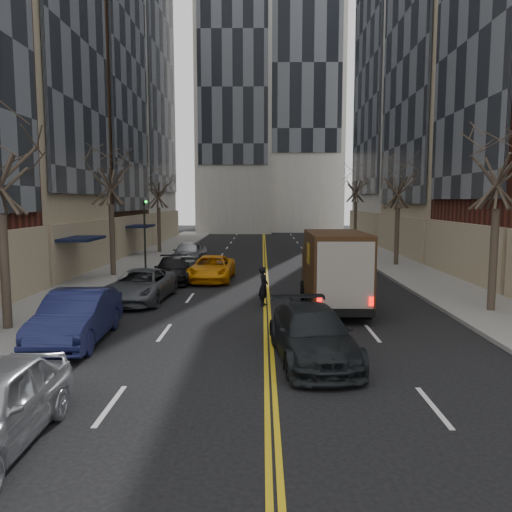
{
  "coord_description": "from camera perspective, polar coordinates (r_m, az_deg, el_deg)",
  "views": [
    {
      "loc": [
        -0.2,
        -8.37,
        4.44
      ],
      "look_at": [
        -0.45,
        11.61,
        2.2
      ],
      "focal_mm": 35.0,
      "sensor_mm": 36.0,
      "label": 1
    }
  ],
  "objects": [
    {
      "name": "taxi",
      "position": [
        27.72,
        -5.08,
        -1.42
      ],
      "size": [
        2.44,
        4.99,
        1.37
      ],
      "primitive_type": "imported",
      "rotation": [
        0.0,
        0.0,
        -0.03
      ],
      "color": "orange",
      "rests_on": "ground"
    },
    {
      "name": "tower_far_a",
      "position": [
        74.96,
        -2.48,
        26.33
      ],
      "size": [
        10.0,
        10.0,
        60.0
      ],
      "primitive_type": "cube",
      "color": "#B7B2A8",
      "rests_on": "ground"
    },
    {
      "name": "tree_rt_far",
      "position": [
        49.25,
        11.39,
        8.95
      ],
      "size": [
        3.2,
        3.2,
        9.11
      ],
      "color": "#382D23",
      "rests_on": "sidewalk_right"
    },
    {
      "name": "streetwall_left",
      "position": [
        43.87,
        -22.34,
        20.61
      ],
      "size": [
        14.0,
        49.5,
        36.0
      ],
      "color": "#562319",
      "rests_on": "ground"
    },
    {
      "name": "observer_sedan",
      "position": [
        14.13,
        6.47,
        -8.89
      ],
      "size": [
        2.54,
        5.18,
        1.45
      ],
      "rotation": [
        0.0,
        0.0,
        0.1
      ],
      "color": "black",
      "rests_on": "ground"
    },
    {
      "name": "parked_rt_a",
      "position": [
        32.61,
        10.64,
        -0.21
      ],
      "size": [
        1.83,
        4.65,
        1.51
      ],
      "primitive_type": "imported",
      "rotation": [
        0.0,
        0.0,
        -0.05
      ],
      "color": "#44454B",
      "rests_on": "ground"
    },
    {
      "name": "parked_lf_c",
      "position": [
        22.53,
        -13.06,
        -3.32
      ],
      "size": [
        2.62,
        5.17,
        1.4
      ],
      "primitive_type": "imported",
      "rotation": [
        0.0,
        0.0,
        -0.06
      ],
      "color": "#494C50",
      "rests_on": "ground"
    },
    {
      "name": "ground",
      "position": [
        9.48,
        2.0,
        -21.55
      ],
      "size": [
        160.0,
        160.0,
        0.0
      ],
      "primitive_type": "plane",
      "color": "black",
      "rests_on": "ground"
    },
    {
      "name": "ups_truck",
      "position": [
        20.44,
        8.93,
        -1.65
      ],
      "size": [
        2.41,
        5.83,
        3.19
      ],
      "rotation": [
        0.0,
        0.0,
        -0.0
      ],
      "color": "black",
      "rests_on": "ground"
    },
    {
      "name": "sidewalk_right",
      "position": [
        36.81,
        15.19,
        -0.64
      ],
      "size": [
        4.0,
        66.0,
        0.15
      ],
      "primitive_type": "cube",
      "color": "slate",
      "rests_on": "ground"
    },
    {
      "name": "parked_lf_d",
      "position": [
        27.46,
        -9.57,
        -1.6
      ],
      "size": [
        2.44,
        4.77,
        1.33
      ],
      "primitive_type": "imported",
      "rotation": [
        0.0,
        0.0,
        0.13
      ],
      "color": "black",
      "rests_on": "ground"
    },
    {
      "name": "parked_rt_b",
      "position": [
        36.85,
        9.2,
        0.69
      ],
      "size": [
        3.12,
        6.11,
        1.65
      ],
      "primitive_type": "imported",
      "rotation": [
        0.0,
        0.0,
        -0.07
      ],
      "color": "#ACB0B4",
      "rests_on": "ground"
    },
    {
      "name": "tree_lf_far",
      "position": [
        42.28,
        -11.13,
        8.43
      ],
      "size": [
        3.2,
        3.2,
        8.12
      ],
      "color": "#382D23",
      "rests_on": "sidewalk_left"
    },
    {
      "name": "tree_rt_near",
      "position": [
        21.45,
        26.05,
        11.15
      ],
      "size": [
        3.2,
        3.2,
        8.71
      ],
      "color": "#382D23",
      "rests_on": "sidewalk_right"
    },
    {
      "name": "tree_rt_mid",
      "position": [
        34.6,
        16.0,
        9.01
      ],
      "size": [
        3.2,
        3.2,
        8.32
      ],
      "color": "#382D23",
      "rests_on": "sidewalk_right"
    },
    {
      "name": "parked_lf_e",
      "position": [
        34.67,
        -7.67,
        0.35
      ],
      "size": [
        2.3,
        4.95,
        1.64
      ],
      "primitive_type": "imported",
      "rotation": [
        0.0,
        0.0,
        -0.08
      ],
      "color": "#989B9F",
      "rests_on": "ground"
    },
    {
      "name": "sidewalk_left",
      "position": [
        36.71,
        -13.15,
        -0.6
      ],
      "size": [
        4.0,
        66.0,
        0.15
      ],
      "primitive_type": "cube",
      "color": "slate",
      "rests_on": "ground"
    },
    {
      "name": "pedestrian",
      "position": [
        21.03,
        0.87,
        -3.49
      ],
      "size": [
        0.5,
        0.67,
        1.66
      ],
      "primitive_type": "imported",
      "rotation": [
        0.0,
        0.0,
        1.39
      ],
      "color": "black",
      "rests_on": "ground"
    },
    {
      "name": "streetwall_right",
      "position": [
        45.1,
        23.71,
        19.54
      ],
      "size": [
        12.26,
        49.0,
        34.0
      ],
      "color": "#4C301E",
      "rests_on": "ground"
    },
    {
      "name": "tree_lf_mid",
      "position": [
        29.72,
        -16.37,
        10.3
      ],
      "size": [
        3.2,
        3.2,
        8.91
      ],
      "color": "#382D23",
      "rests_on": "sidewalk_left"
    },
    {
      "name": "traffic_signal",
      "position": [
        31.25,
        -12.61,
        3.27
      ],
      "size": [
        0.29,
        0.26,
        4.7
      ],
      "color": "black",
      "rests_on": "sidewalk_left"
    },
    {
      "name": "parked_lf_b",
      "position": [
        16.65,
        -19.81,
        -6.58
      ],
      "size": [
        1.93,
        4.99,
        1.62
      ],
      "primitive_type": "imported",
      "rotation": [
        0.0,
        0.0,
        0.04
      ],
      "color": "#13183E",
      "rests_on": "ground"
    },
    {
      "name": "parked_rt_c",
      "position": [
        43.23,
        9.37,
        1.35
      ],
      "size": [
        2.12,
        4.89,
        1.4
      ],
      "primitive_type": "imported",
      "rotation": [
        0.0,
        0.0,
        -0.03
      ],
      "color": "black",
      "rests_on": "ground"
    }
  ]
}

